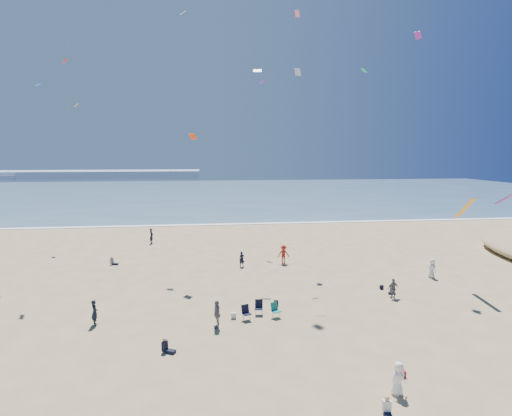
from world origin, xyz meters
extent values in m
plane|color=tan|center=(0.00, 0.00, 0.00)|extent=(220.00, 220.00, 0.00)
cube|color=#476B84|center=(0.00, 95.00, 0.03)|extent=(220.00, 100.00, 0.06)
cube|color=white|center=(0.00, 45.00, 0.04)|extent=(220.00, 1.20, 0.08)
cube|color=#7A8EA8|center=(-60.00, 170.00, 1.60)|extent=(110.00, 20.00, 3.20)
imported|color=slate|center=(12.91, 11.92, 0.77)|extent=(0.93, 0.46, 1.53)
imported|color=white|center=(7.56, 0.30, 0.77)|extent=(0.88, 0.73, 1.55)
imported|color=black|center=(-7.81, 33.05, 0.92)|extent=(0.50, 0.71, 1.84)
imported|color=black|center=(-8.17, 9.68, 0.82)|extent=(0.63, 0.71, 1.64)
imported|color=silver|center=(18.58, 16.28, 0.84)|extent=(0.64, 0.89, 1.69)
imported|color=black|center=(2.26, 21.68, 0.74)|extent=(0.61, 0.47, 1.48)
imported|color=gray|center=(-0.43, 8.29, 0.90)|extent=(0.52, 1.09, 1.80)
imported|color=#AD2018|center=(6.48, 22.41, 0.92)|extent=(1.21, 0.71, 1.85)
cube|color=white|center=(0.69, 9.60, 0.20)|extent=(0.35, 0.20, 0.40)
cube|color=black|center=(3.87, 11.50, 0.19)|extent=(0.30, 0.22, 0.38)
cube|color=maroon|center=(8.41, 1.70, 0.15)|extent=(0.45, 0.30, 0.30)
cube|color=black|center=(12.92, 13.92, 0.17)|extent=(0.28, 0.18, 0.34)
cube|color=#7E1F98|center=(18.17, 20.08, 21.43)|extent=(0.70, 0.73, 0.55)
cube|color=white|center=(7.65, 22.32, 18.44)|extent=(0.63, 0.39, 0.70)
cube|color=#F8AC25|center=(-16.65, 36.33, 16.69)|extent=(0.50, 0.57, 0.40)
cube|color=green|center=(13.69, 21.38, 18.52)|extent=(0.63, 0.63, 0.45)
cube|color=red|center=(-12.81, 21.43, 18.69)|extent=(0.58, 0.91, 0.35)
cube|color=#DD6476|center=(9.09, 29.44, 25.96)|extent=(0.64, 0.62, 0.60)
cube|color=red|center=(-2.13, 20.51, 12.36)|extent=(0.78, 0.79, 0.52)
cube|color=white|center=(-3.21, 29.43, 25.59)|extent=(0.73, 0.71, 0.48)
cube|color=#5C1F93|center=(3.89, 22.71, 18.53)|extent=(0.83, 0.50, 0.33)
cube|color=blue|center=(-16.45, 24.92, 17.25)|extent=(0.68, 0.63, 0.29)
cube|color=#561F97|center=(5.76, 33.26, 19.35)|extent=(0.74, 0.89, 0.39)
cube|color=orange|center=(19.52, 13.71, 6.54)|extent=(0.35, 2.64, 1.87)
camera|label=1|loc=(-0.82, -15.64, 10.87)|focal=28.00mm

